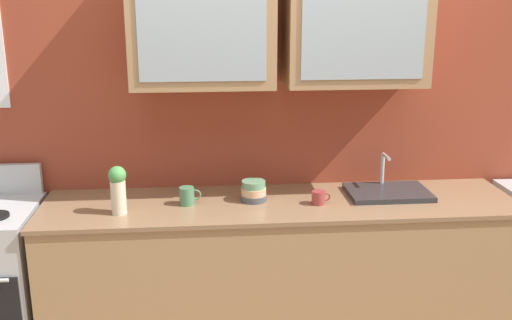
# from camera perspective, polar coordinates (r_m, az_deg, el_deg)

# --- Properties ---
(back_wall_unit) EXTENTS (4.51, 0.47, 2.81)m
(back_wall_unit) POSITION_cam_1_polar(r_m,az_deg,el_deg) (3.53, 1.75, 7.33)
(back_wall_unit) COLOR #993D28
(back_wall_unit) RESTS_ON ground_plane
(counter) EXTENTS (2.68, 0.64, 0.91)m
(counter) POSITION_cam_1_polar(r_m,az_deg,el_deg) (3.56, 2.29, -10.91)
(counter) COLOR #A87F56
(counter) RESTS_ON ground_plane
(sink_faucet) EXTENTS (0.47, 0.33, 0.22)m
(sink_faucet) POSITION_cam_1_polar(r_m,az_deg,el_deg) (3.57, 12.48, -2.96)
(sink_faucet) COLOR #2D2D30
(sink_faucet) RESTS_ON counter
(bowl_stack) EXTENTS (0.15, 0.15, 0.12)m
(bowl_stack) POSITION_cam_1_polar(r_m,az_deg,el_deg) (3.38, -0.24, -3.01)
(bowl_stack) COLOR #4C4C54
(bowl_stack) RESTS_ON counter
(vase) EXTENTS (0.09, 0.09, 0.26)m
(vase) POSITION_cam_1_polar(r_m,az_deg,el_deg) (3.24, -13.05, -2.63)
(vase) COLOR beige
(vase) RESTS_ON counter
(cup_near_sink) EXTENTS (0.11, 0.07, 0.08)m
(cup_near_sink) POSITION_cam_1_polar(r_m,az_deg,el_deg) (3.34, 6.02, -3.60)
(cup_near_sink) COLOR #993838
(cup_near_sink) RESTS_ON counter
(cup_near_bowls) EXTENTS (0.12, 0.08, 0.10)m
(cup_near_bowls) POSITION_cam_1_polar(r_m,az_deg,el_deg) (3.34, -6.58, -3.41)
(cup_near_bowls) COLOR #4C7F59
(cup_near_bowls) RESTS_ON counter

